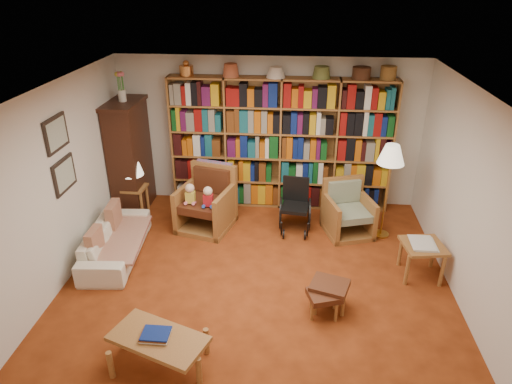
# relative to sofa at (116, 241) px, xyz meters

# --- Properties ---
(floor) EXTENTS (5.00, 5.00, 0.00)m
(floor) POSITION_rel_sofa_xyz_m (2.05, -0.53, -0.24)
(floor) COLOR #8D3B15
(floor) RESTS_ON ground
(ceiling) EXTENTS (5.00, 5.00, 0.00)m
(ceiling) POSITION_rel_sofa_xyz_m (2.05, -0.53, 2.26)
(ceiling) COLOR white
(ceiling) RESTS_ON wall_back
(wall_back) EXTENTS (5.00, 0.00, 5.00)m
(wall_back) POSITION_rel_sofa_xyz_m (2.05, 1.97, 1.01)
(wall_back) COLOR silver
(wall_back) RESTS_ON floor
(wall_front) EXTENTS (5.00, 0.00, 5.00)m
(wall_front) POSITION_rel_sofa_xyz_m (2.05, -3.03, 1.01)
(wall_front) COLOR silver
(wall_front) RESTS_ON floor
(wall_left) EXTENTS (0.00, 5.00, 5.00)m
(wall_left) POSITION_rel_sofa_xyz_m (-0.45, -0.53, 1.01)
(wall_left) COLOR silver
(wall_left) RESTS_ON floor
(wall_right) EXTENTS (0.00, 5.00, 5.00)m
(wall_right) POSITION_rel_sofa_xyz_m (4.55, -0.53, 1.01)
(wall_right) COLOR silver
(wall_right) RESTS_ON floor
(bookshelf) EXTENTS (3.60, 0.30, 2.42)m
(bookshelf) POSITION_rel_sofa_xyz_m (2.25, 1.79, 0.94)
(bookshelf) COLOR #A47133
(bookshelf) RESTS_ON floor
(curio_cabinet) EXTENTS (0.50, 0.95, 2.40)m
(curio_cabinet) POSITION_rel_sofa_xyz_m (-0.20, 1.47, 0.72)
(curio_cabinet) COLOR #35190E
(curio_cabinet) RESTS_ON floor
(framed_pictures) EXTENTS (0.03, 0.52, 0.97)m
(framed_pictures) POSITION_rel_sofa_xyz_m (-0.43, -0.23, 1.39)
(framed_pictures) COLOR black
(framed_pictures) RESTS_ON wall_left
(sofa) EXTENTS (1.65, 0.74, 0.47)m
(sofa) POSITION_rel_sofa_xyz_m (0.00, 0.00, 0.00)
(sofa) COLOR beige
(sofa) RESTS_ON floor
(sofa_throw) EXTENTS (0.81, 1.35, 0.04)m
(sofa_throw) POSITION_rel_sofa_xyz_m (0.05, 0.00, 0.06)
(sofa_throw) COLOR beige
(sofa_throw) RESTS_ON sofa
(cushion_left) EXTENTS (0.15, 0.40, 0.39)m
(cushion_left) POSITION_rel_sofa_xyz_m (-0.13, 0.35, 0.21)
(cushion_left) COLOR maroon
(cushion_left) RESTS_ON sofa
(cushion_right) EXTENTS (0.12, 0.36, 0.36)m
(cushion_right) POSITION_rel_sofa_xyz_m (-0.13, -0.35, 0.21)
(cushion_right) COLOR maroon
(cushion_right) RESTS_ON sofa
(side_table_lamp) EXTENTS (0.40, 0.40, 0.52)m
(side_table_lamp) POSITION_rel_sofa_xyz_m (-0.10, 1.19, 0.15)
(side_table_lamp) COLOR #A47133
(side_table_lamp) RESTS_ON floor
(table_lamp) EXTENTS (0.37, 0.37, 0.51)m
(table_lamp) POSITION_rel_sofa_xyz_m (-0.10, 1.19, 0.63)
(table_lamp) COLOR #C08F3D
(table_lamp) RESTS_ON side_table_lamp
(armchair_leather) EXTENTS (0.97, 0.99, 0.98)m
(armchair_leather) POSITION_rel_sofa_xyz_m (1.13, 1.01, 0.16)
(armchair_leather) COLOR #A47133
(armchair_leather) RESTS_ON floor
(armchair_sage) EXTENTS (0.86, 0.86, 0.83)m
(armchair_sage) POSITION_rel_sofa_xyz_m (3.35, 1.00, 0.08)
(armchair_sage) COLOR #A47133
(armchair_sage) RESTS_ON floor
(wheelchair) EXTENTS (0.48, 0.67, 0.83)m
(wheelchair) POSITION_rel_sofa_xyz_m (2.53, 1.00, 0.14)
(wheelchair) COLOR black
(wheelchair) RESTS_ON floor
(floor_lamp) EXTENTS (0.39, 0.39, 1.48)m
(floor_lamp) POSITION_rel_sofa_xyz_m (3.86, 0.90, 1.04)
(floor_lamp) COLOR #C08F3D
(floor_lamp) RESTS_ON floor
(side_table_papers) EXTENTS (0.58, 0.58, 0.51)m
(side_table_papers) POSITION_rel_sofa_xyz_m (4.20, -0.11, 0.18)
(side_table_papers) COLOR #A47133
(side_table_papers) RESTS_ON floor
(footstool_a) EXTENTS (0.45, 0.41, 0.32)m
(footstool_a) POSITION_rel_sofa_xyz_m (2.89, -1.01, 0.02)
(footstool_a) COLOR #4B2614
(footstool_a) RESTS_ON floor
(footstool_b) EXTENTS (0.52, 0.48, 0.36)m
(footstool_b) POSITION_rel_sofa_xyz_m (2.95, -0.89, 0.06)
(footstool_b) COLOR #4B2614
(footstool_b) RESTS_ON floor
(coffee_table) EXTENTS (1.09, 0.81, 0.43)m
(coffee_table) POSITION_rel_sofa_xyz_m (1.18, -1.93, 0.09)
(coffee_table) COLOR #A47133
(coffee_table) RESTS_ON floor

